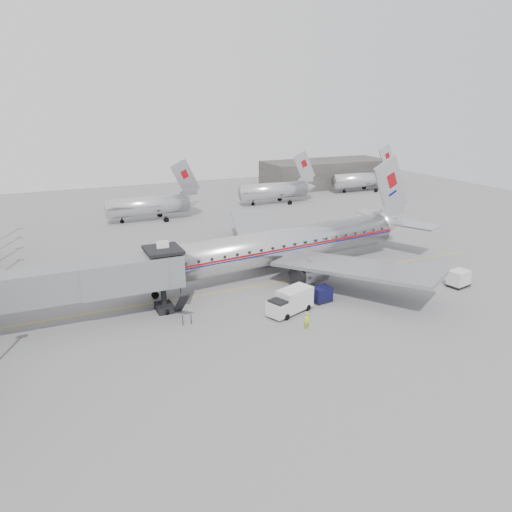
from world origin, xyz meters
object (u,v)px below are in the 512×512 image
Objects in this scene: airliner at (283,246)px; baggage_cart_white at (459,278)px; service_van at (290,301)px; baggage_cart_navy at (321,294)px; ramp_worker at (307,321)px.

baggage_cart_white is at bearing -46.08° from airliner.
service_van is at bearing -121.05° from airliner.
baggage_cart_navy is 0.84× the size of baggage_cart_white.
baggage_cart_white reaches higher than baggage_cart_navy.
airliner reaches higher than ramp_worker.
service_van is 3.16× the size of ramp_worker.
baggage_cart_navy is at bearing 159.60° from baggage_cart_white.
service_van is 4.02m from ramp_worker.
ramp_worker is (-4.68, -5.11, -0.00)m from baggage_cart_navy.
ramp_worker is at bearing -140.89° from baggage_cart_navy.
service_van is 20.57m from baggage_cart_white.
service_van is at bearing 74.67° from ramp_worker.
baggage_cart_white is at bearing -2.68° from ramp_worker.
airliner is at bearing 77.40° from baggage_cart_navy.
service_van is 2.02× the size of baggage_cart_white.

